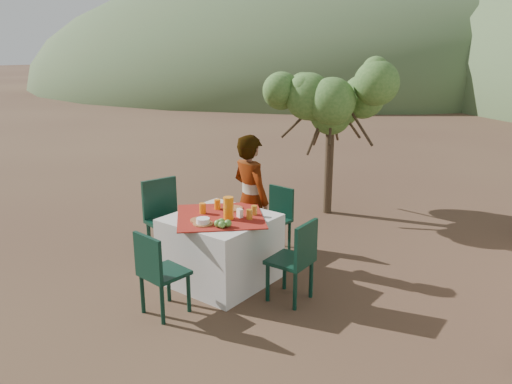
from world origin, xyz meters
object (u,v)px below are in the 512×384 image
person (251,199)px  juice_pitcher (228,208)px  shrub_tree (337,108)px  chair_right (296,258)px  chair_far (276,216)px  chair_near (158,270)px  table (221,248)px  chair_left (165,216)px

person → juice_pitcher: 0.70m
shrub_tree → chair_right: bearing=-68.1°
chair_far → chair_near: (0.06, -2.05, 0.02)m
table → juice_pitcher: (0.14, -0.02, 0.50)m
chair_near → chair_far: bearing=-83.0°
chair_near → person: 1.62m
shrub_tree → juice_pitcher: 3.05m
chair_left → juice_pitcher: size_ratio=4.10×
chair_near → juice_pitcher: juice_pitcher is taller
shrub_tree → juice_pitcher: (0.34, -2.93, -0.77)m
chair_right → juice_pitcher: juice_pitcher is taller
chair_near → table: bearing=-82.7°
chair_near → person: size_ratio=0.55×
table → person: size_ratio=0.83×
chair_far → chair_near: size_ratio=0.96×
chair_right → shrub_tree: shrub_tree is taller
chair_left → chair_far: bearing=-27.6°
juice_pitcher → shrub_tree: bearing=96.5°
chair_left → person: size_ratio=0.63×
person → shrub_tree: 2.44m
chair_left → chair_right: 1.89m
chair_near → chair_left: 1.42m
table → chair_near: chair_near is taller
table → chair_near: 0.95m
chair_right → chair_near: bearing=-43.1°
chair_far → person: size_ratio=0.53×
table → person: (-0.08, 0.64, 0.40)m
chair_far → chair_right: (0.96, -1.01, 0.03)m
person → table: bearing=111.3°
chair_near → chair_right: chair_right is taller
shrub_tree → chair_far: bearing=-84.7°
table → shrub_tree: size_ratio=0.62×
chair_right → table: bearing=-86.4°
chair_left → table: bearing=-79.9°
chair_left → person: 1.08m
chair_left → juice_pitcher: bearing=-80.3°
chair_right → juice_pitcher: (-0.80, -0.11, 0.40)m
chair_left → shrub_tree: (0.76, 2.85, 1.10)m
chair_near → chair_left: (-0.99, 1.01, 0.08)m
table → chair_left: 0.98m
chair_far → chair_left: chair_left is taller
table → chair_near: bearing=-88.0°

